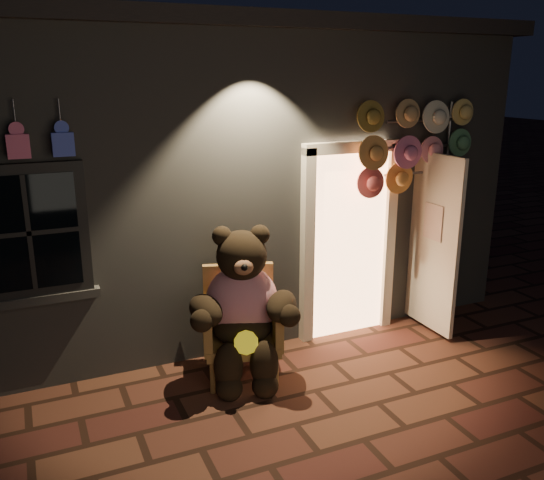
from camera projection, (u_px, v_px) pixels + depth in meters
ground at (296, 425)px, 4.90m from camera, size 60.00×60.00×0.00m
shop_building at (170, 160)px, 7.93m from camera, size 7.30×5.95×3.51m
wicker_armchair at (241, 323)px, 5.63m from camera, size 0.87×0.83×1.07m
teddy_bear at (243, 307)px, 5.45m from camera, size 1.08×0.98×1.55m
hat_rack at (414, 145)px, 6.22m from camera, size 1.53×0.22×2.60m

